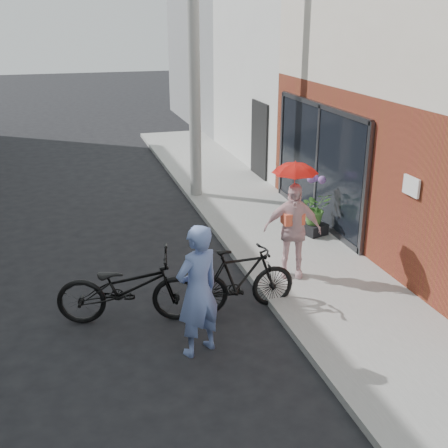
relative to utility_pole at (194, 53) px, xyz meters
name	(u,v)px	position (x,y,z in m)	size (l,w,h in m)	color
ground	(220,324)	(-1.10, -6.00, -3.50)	(80.00, 80.00, 0.00)	black
sidewalk	(297,253)	(1.00, -4.00, -3.44)	(2.20, 24.00, 0.12)	gray
curb	(239,260)	(-0.16, -4.00, -3.44)	(0.12, 24.00, 0.12)	#9E9E99
plaster_building	(366,43)	(6.10, 3.00, 0.00)	(8.00, 6.00, 7.00)	silver
east_building_far	(280,35)	(6.10, 10.00, 0.00)	(8.00, 8.00, 7.00)	gray
utility_pole	(194,53)	(0.00, 0.00, 0.00)	(0.28, 0.28, 7.00)	#9E9E99
officer	(198,291)	(-1.57, -6.60, -2.58)	(0.67, 0.44, 1.84)	#697EBB
bike_left	(128,288)	(-2.36, -5.51, -2.95)	(0.73, 2.11, 1.11)	black
bike_right	(240,280)	(-0.69, -5.69, -2.97)	(0.50, 1.76, 1.06)	black
kimono_woman	(292,230)	(0.47, -4.94, -2.56)	(0.96, 0.40, 1.63)	silver
parasol	(295,165)	(0.47, -4.94, -1.43)	(0.71, 0.71, 0.63)	red
planter	(314,229)	(1.67, -3.29, -3.27)	(0.42, 0.42, 0.22)	black
potted_plant	(315,208)	(1.67, -3.29, -2.83)	(0.60, 0.52, 0.66)	#40742E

